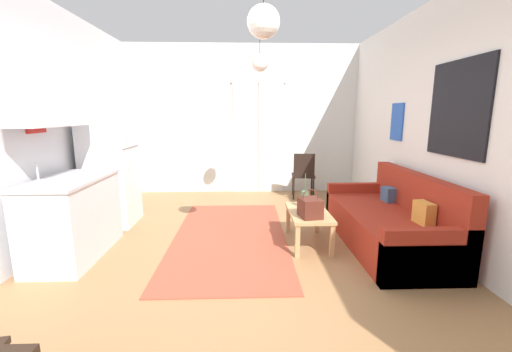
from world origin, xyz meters
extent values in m
cube|color=#996D44|center=(0.00, 0.00, -0.05)|extent=(5.09, 7.39, 0.10)
cube|color=silver|center=(0.00, 3.45, 1.44)|extent=(4.69, 0.10, 2.88)
cube|color=white|center=(0.06, 3.38, 1.07)|extent=(0.49, 0.02, 2.15)
cube|color=white|center=(0.56, 3.38, 1.07)|extent=(0.49, 0.02, 2.15)
cube|color=white|center=(0.31, 3.38, 2.18)|extent=(1.07, 0.03, 0.06)
cube|color=white|center=(2.29, 0.00, 1.44)|extent=(0.10, 6.99, 2.88)
cube|color=black|center=(2.23, 0.26, 1.61)|extent=(0.02, 0.93, 0.98)
cube|color=blue|center=(2.23, 1.57, 1.45)|extent=(0.02, 0.34, 0.53)
cube|color=red|center=(-2.23, 0.58, 1.56)|extent=(0.02, 0.32, 0.40)
cube|color=#9E4733|center=(-0.16, 0.90, 0.01)|extent=(1.42, 2.84, 0.01)
cube|color=maroon|center=(1.71, 0.58, 0.21)|extent=(0.89, 2.02, 0.42)
cube|color=maroon|center=(2.08, 0.58, 0.43)|extent=(0.15, 2.02, 0.87)
cube|color=maroon|center=(1.71, -0.37, 0.28)|extent=(0.89, 0.11, 0.56)
cube|color=maroon|center=(1.71, 1.54, 0.28)|extent=(0.89, 0.11, 0.56)
cube|color=gold|center=(1.92, 0.14, 0.54)|extent=(0.14, 0.25, 0.24)
cube|color=#3D5B7F|center=(1.94, 1.03, 0.51)|extent=(0.14, 0.20, 0.19)
cube|color=tan|center=(0.81, 0.66, 0.39)|extent=(0.46, 0.85, 0.04)
cube|color=tan|center=(0.61, 0.27, 0.19)|extent=(0.05, 0.05, 0.37)
cube|color=tan|center=(1.00, 0.27, 0.19)|extent=(0.05, 0.05, 0.37)
cube|color=tan|center=(0.61, 1.05, 0.19)|extent=(0.05, 0.05, 0.37)
cube|color=tan|center=(1.00, 1.05, 0.19)|extent=(0.05, 0.05, 0.37)
cylinder|color=#47704C|center=(0.79, 0.82, 0.51)|extent=(0.09, 0.09, 0.21)
cylinder|color=#477F42|center=(0.79, 0.82, 0.73)|extent=(0.01, 0.01, 0.22)
cube|color=#512319|center=(0.78, 0.45, 0.51)|extent=(0.26, 0.31, 0.22)
torus|color=#512319|center=(0.78, 0.45, 0.64)|extent=(0.18, 0.01, 0.18)
cube|color=white|center=(-1.85, 1.50, 0.84)|extent=(0.61, 0.66, 1.67)
cube|color=#4C4C51|center=(-1.54, 1.50, 1.11)|extent=(0.01, 0.63, 0.01)
cylinder|color=#B7BABF|center=(-1.53, 1.32, 1.31)|extent=(0.02, 0.02, 0.23)
cylinder|color=#B7BABF|center=(-1.53, 1.32, 0.80)|extent=(0.02, 0.02, 0.37)
cube|color=silver|center=(-1.84, 0.41, 0.43)|extent=(0.58, 1.17, 0.85)
cube|color=#B7BABF|center=(-1.84, 0.41, 0.87)|extent=(0.61, 1.20, 0.03)
cube|color=#999BA0|center=(-1.84, 0.26, 0.82)|extent=(0.36, 0.40, 0.10)
cylinder|color=#B7BABF|center=(-2.08, 0.26, 0.98)|extent=(0.02, 0.02, 0.20)
cube|color=silver|center=(-1.98, 0.41, 1.71)|extent=(0.32, 1.06, 0.56)
cylinder|color=black|center=(1.33, 3.02, 0.21)|extent=(0.03, 0.03, 0.41)
cylinder|color=black|center=(0.97, 3.06, 0.21)|extent=(0.03, 0.03, 0.41)
cylinder|color=black|center=(1.29, 2.68, 0.21)|extent=(0.03, 0.03, 0.41)
cylinder|color=black|center=(0.94, 2.72, 0.21)|extent=(0.03, 0.03, 0.41)
cube|color=black|center=(1.13, 2.87, 0.42)|extent=(0.46, 0.44, 0.04)
cube|color=black|center=(1.11, 2.69, 0.64)|extent=(0.38, 0.07, 0.42)
sphere|color=white|center=(0.21, -0.04, 2.35)|extent=(0.29, 0.29, 0.29)
cylinder|color=black|center=(0.26, 1.60, 2.62)|extent=(0.01, 0.01, 0.51)
sphere|color=white|center=(0.26, 1.60, 2.25)|extent=(0.24, 0.24, 0.24)
camera|label=1|loc=(0.05, -3.06, 1.56)|focal=22.69mm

